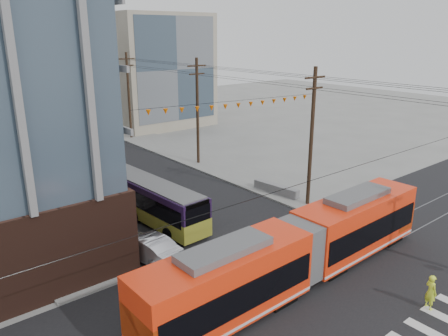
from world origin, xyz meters
The scene contains 11 objects.
ground centered at (0.00, 0.00, 0.00)m, with size 160.00×160.00×0.00m, color slate.
bg_bldg_ne_near centered at (16.00, 48.00, 8.00)m, with size 14.00×14.00×16.00m, color gray.
bg_bldg_ne_far centered at (18.00, 68.00, 7.00)m, with size 16.00×16.00×14.00m, color #8C99A5.
utility_pole_far centered at (8.50, 56.00, 5.50)m, with size 0.30×0.30×11.00m, color black.
streetcar centered at (-0.75, 3.86, 1.94)m, with size 20.17×2.84×3.89m, color #FB300E, non-canonical shape.
city_bus centered at (-2.70, 16.52, 1.55)m, with size 2.38×10.98×3.11m, color #26143B, non-canonical shape.
parked_car_silver centered at (-5.94, 11.51, 0.79)m, with size 1.66×4.77×1.57m, color #B8B9C1.
parked_car_white centered at (-5.67, 19.98, 0.63)m, with size 1.77×4.35×1.26m, color #B5B1AF.
parked_car_grey centered at (-5.53, 25.48, 0.66)m, with size 2.18×4.72×1.31m, color #4B4C4D.
pedestrian centered at (2.59, -2.00, 0.93)m, with size 0.68×0.45×1.87m, color #E3FF33.
jersey_barrier centered at (8.30, 14.35, 0.44)m, with size 0.99×4.41×0.88m, color slate.
Camera 1 is at (-17.53, -10.18, 13.42)m, focal length 35.00 mm.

